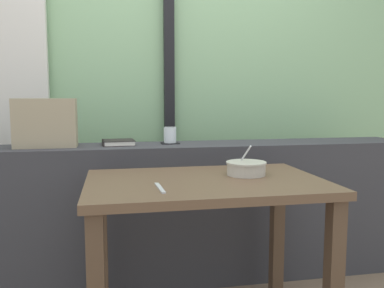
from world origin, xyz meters
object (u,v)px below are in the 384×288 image
throw_pillow (46,123)px  juice_glass (170,135)px  coaster_square (170,143)px  breakfast_table (205,208)px  soup_bowl (246,168)px  closed_book (118,142)px  fork_utensil (160,188)px

throw_pillow → juice_glass: bearing=3.7°
coaster_square → juice_glass: (0.00, 0.00, 0.04)m
breakfast_table → throw_pillow: (-0.73, 0.61, 0.34)m
coaster_square → soup_bowl: bearing=-66.0°
coaster_square → breakfast_table: bearing=-84.8°
throw_pillow → coaster_square: bearing=3.7°
coaster_square → juice_glass: 0.04m
juice_glass → throw_pillow: size_ratio=0.28×
closed_book → soup_bowl: size_ratio=1.03×
throw_pillow → soup_bowl: size_ratio=1.77×
breakfast_table → juice_glass: 0.71m
closed_book → coaster_square: bearing=3.0°
juice_glass → breakfast_table: bearing=-84.8°
juice_glass → throw_pillow: 0.68m
coaster_square → closed_book: (-0.30, -0.02, 0.01)m
coaster_square → soup_bowl: soup_bowl is taller
closed_book → throw_pillow: bearing=-175.8°
closed_book → juice_glass: bearing=3.0°
breakfast_table → closed_book: (-0.36, 0.64, 0.22)m
throw_pillow → soup_bowl: 1.10m
coaster_square → throw_pillow: (-0.67, -0.04, 0.13)m
breakfast_table → throw_pillow: throw_pillow is taller
coaster_square → closed_book: closed_book is taller
fork_utensil → juice_glass: bearing=76.2°
closed_book → fork_utensil: (0.15, -0.78, -0.09)m
throw_pillow → fork_utensil: 0.94m
breakfast_table → soup_bowl: 0.26m
coaster_square → throw_pillow: 0.69m
breakfast_table → closed_book: bearing=119.0°
soup_bowl → fork_utensil: bearing=-153.7°
coaster_square → closed_book: 0.30m
breakfast_table → coaster_square: bearing=95.2°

